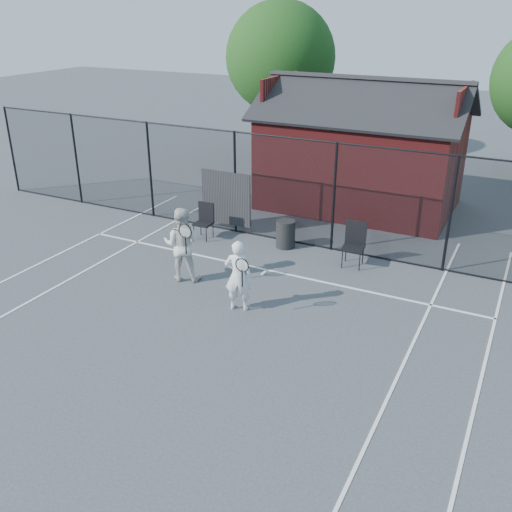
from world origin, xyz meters
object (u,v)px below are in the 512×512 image
at_px(player_back, 182,244).
at_px(chair_left, 203,222).
at_px(clubhouse, 361,158).
at_px(player_front, 238,276).
at_px(chair_right, 353,246).
at_px(waste_bin, 286,234).

distance_m(player_back, chair_left, 2.67).
bearing_deg(clubhouse, player_front, -91.29).
bearing_deg(player_back, chair_right, 36.78).
bearing_deg(clubhouse, waste_bin, -99.08).
height_order(chair_left, chair_right, chair_right).
relative_size(player_front, chair_right, 1.45).
relative_size(player_front, player_back, 0.89).
distance_m(player_back, waste_bin, 3.34).
relative_size(clubhouse, chair_right, 5.77).
relative_size(chair_left, waste_bin, 1.31).
distance_m(player_front, chair_right, 3.68).
bearing_deg(clubhouse, player_back, -106.11).
relative_size(chair_right, waste_bin, 1.45).
bearing_deg(waste_bin, chair_right, -10.04).
distance_m(clubhouse, player_back, 7.70).
xyz_separation_m(player_front, player_back, (-1.95, 0.73, 0.10)).
distance_m(player_front, chair_left, 4.32).
bearing_deg(player_front, clubhouse, 88.71).
relative_size(chair_left, chair_right, 0.90).
bearing_deg(chair_left, clubhouse, 55.38).
bearing_deg(player_front, waste_bin, 98.01).
bearing_deg(player_front, player_back, 159.41).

